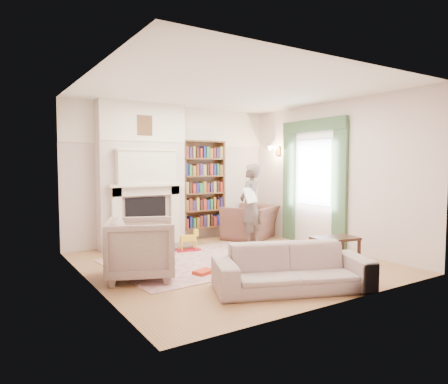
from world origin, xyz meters
TOP-DOWN VIEW (x-y plane):
  - floor at (0.00, 0.00)m, footprint 4.50×4.50m
  - ceiling at (0.00, 0.00)m, footprint 4.50×4.50m
  - wall_back at (0.00, 2.25)m, footprint 4.50×0.00m
  - wall_front at (0.00, -2.25)m, footprint 4.50×0.00m
  - wall_left at (-2.25, 0.00)m, footprint 0.00×4.50m
  - wall_right at (2.25, 0.00)m, footprint 0.00×4.50m
  - fireplace at (-0.75, 2.05)m, footprint 1.70×0.58m
  - bookcase at (0.65, 2.12)m, footprint 1.00×0.24m
  - window at (2.23, 0.40)m, footprint 0.02×0.90m
  - curtain_left at (2.20, -0.30)m, footprint 0.07×0.32m
  - curtain_right at (2.20, 1.10)m, footprint 0.07×0.32m
  - pelmet at (2.19, 0.40)m, footprint 0.09×1.70m
  - wall_sconce at (2.03, 1.50)m, footprint 0.20×0.24m
  - rug at (-0.41, 0.35)m, footprint 2.95×2.34m
  - armchair_reading at (1.51, 1.55)m, footprint 1.43×1.37m
  - armchair_left at (-1.58, -0.05)m, footprint 1.21×1.20m
  - sofa at (-0.14, -1.59)m, footprint 2.14×1.46m
  - man_reading at (1.06, 0.95)m, footprint 0.71×0.63m
  - newspaper at (0.91, 0.75)m, footprint 0.44×0.32m
  - coffee_table at (1.32, -1.00)m, footprint 0.76×0.55m
  - paraffin_heater at (-1.35, 1.53)m, footprint 0.31×0.31m
  - rocking_horse at (-0.22, 1.14)m, footprint 0.48×0.25m
  - board_game at (-0.11, -0.22)m, footprint 0.45×0.45m
  - game_box_lid at (-0.73, -0.35)m, footprint 0.36×0.29m
  - comic_annuals at (0.22, -0.44)m, footprint 0.91×0.50m

SIDE VIEW (x-z plane):
  - floor at x=0.00m, z-range 0.00..0.00m
  - rug at x=-0.41m, z-range 0.00..0.01m
  - comic_annuals at x=0.22m, z-range 0.01..0.03m
  - board_game at x=-0.11m, z-range 0.01..0.04m
  - game_box_lid at x=-0.73m, z-range 0.01..0.06m
  - rocking_horse at x=-0.22m, z-range 0.00..0.40m
  - coffee_table at x=1.32m, z-range 0.00..0.45m
  - paraffin_heater at x=-1.35m, z-range 0.00..0.55m
  - sofa at x=-0.14m, z-range 0.00..0.58m
  - armchair_reading at x=1.51m, z-range 0.00..0.72m
  - armchair_left at x=-1.58m, z-range 0.00..0.85m
  - man_reading at x=1.06m, z-range 0.00..1.62m
  - newspaper at x=0.91m, z-range 0.88..1.17m
  - bookcase at x=0.65m, z-range 0.25..2.10m
  - curtain_left at x=2.20m, z-range 0.00..2.40m
  - curtain_right at x=2.20m, z-range 0.00..2.40m
  - fireplace at x=-0.75m, z-range -0.01..2.79m
  - wall_back at x=0.00m, z-range -0.85..3.65m
  - wall_front at x=0.00m, z-range -0.85..3.65m
  - wall_left at x=-2.25m, z-range -0.85..3.65m
  - wall_right at x=2.25m, z-range -0.85..3.65m
  - window at x=2.23m, z-range 0.80..2.10m
  - wall_sconce at x=2.03m, z-range 1.78..2.02m
  - pelmet at x=2.19m, z-range 2.26..2.50m
  - ceiling at x=0.00m, z-range 2.80..2.80m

